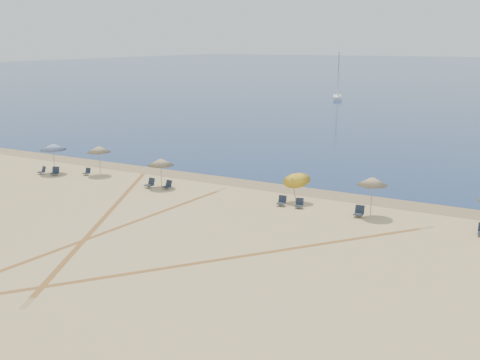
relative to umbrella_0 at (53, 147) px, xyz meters
The scene contains 17 objects.
ground 26.58m from the umbrella_0, 46.65° to the right, with size 160.00×160.00×0.00m, color tan.
wet_sand 18.93m from the umbrella_0, 14.62° to the left, with size 500.00×500.00×0.00m, color olive.
umbrella_0 is the anchor object (origin of this frame).
umbrella_1 4.20m from the umbrella_0, 19.44° to the left, with size 2.00×2.00×2.55m.
umbrella_2 11.23m from the umbrella_0, ahead, with size 2.06×2.06×2.35m.
umbrella_3 22.30m from the umbrella_0, ahead, with size 1.97×2.04×2.41m.
umbrella_4 27.94m from the umbrella_0, ahead, with size 1.97×1.97×2.66m.
chair_0 2.27m from the umbrella_0, 120.22° to the right, with size 0.69×0.76×0.65m.
chair_1 2.28m from the umbrella_0, 42.02° to the right, with size 0.83×0.88×0.72m.
chair_2 3.81m from the umbrella_0, 11.52° to the left, with size 0.53×0.61×0.61m.
chair_3 10.75m from the umbrella_0, ahead, with size 0.70×0.79×0.74m.
chair_4 12.22m from the umbrella_0, ahead, with size 0.63×0.72×0.67m.
chair_5 21.90m from the umbrella_0, ahead, with size 0.65×0.74×0.69m.
chair_6 23.20m from the umbrella_0, ahead, with size 0.68×0.75×0.65m.
chair_7 27.43m from the umbrella_0, ahead, with size 0.65×0.75×0.73m.
sailboat_1 73.60m from the umbrella_0, 90.03° to the left, with size 3.60×6.29×9.14m.
tire_tracks 19.54m from the umbrella_0, 30.64° to the right, with size 49.92×43.58×0.00m.
Camera 1 is at (19.68, -15.61, 11.25)m, focal length 42.71 mm.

